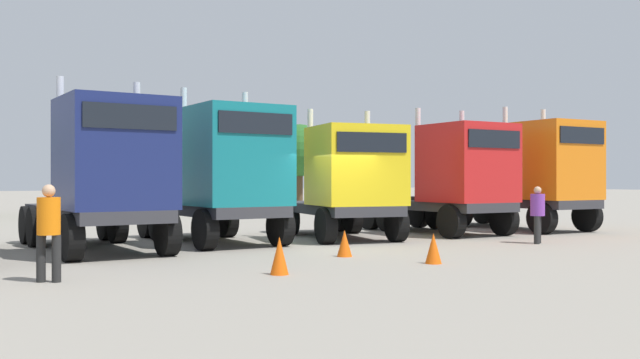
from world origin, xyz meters
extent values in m
plane|color=gray|center=(0.00, 0.00, 0.00)|extent=(200.00, 200.00, 0.00)
cube|color=#333338|center=(-5.73, 2.47, 0.97)|extent=(2.25, 6.34, 0.30)
cube|color=navy|center=(-5.72, 0.49, 2.42)|extent=(2.42, 2.39, 2.61)
cube|color=black|center=(-5.71, -0.71, 3.21)|extent=(2.10, 0.06, 0.55)
cylinder|color=silver|center=(-4.78, 1.84, 2.72)|extent=(0.18, 0.18, 3.21)
cylinder|color=silver|center=(-6.68, 1.82, 2.72)|extent=(0.18, 0.18, 3.21)
cylinder|color=#333338|center=(-5.74, 3.86, 1.18)|extent=(1.11, 1.11, 0.12)
cylinder|color=black|center=(-4.61, 0.02, 0.53)|extent=(0.36, 1.07, 1.07)
cylinder|color=black|center=(-6.81, 0.00, 0.53)|extent=(0.36, 1.07, 1.07)
cylinder|color=black|center=(-4.64, 4.04, 0.53)|extent=(0.36, 1.07, 1.07)
cylinder|color=black|center=(-6.84, 4.02, 0.53)|extent=(0.36, 1.07, 1.07)
cylinder|color=black|center=(-4.65, 5.14, 0.53)|extent=(0.36, 1.07, 1.07)
cylinder|color=black|center=(-6.85, 5.12, 0.53)|extent=(0.36, 1.07, 1.07)
cube|color=#333338|center=(-2.25, 2.90, 0.96)|extent=(2.21, 5.77, 0.30)
cube|color=#14727A|center=(-2.25, 1.24, 2.45)|extent=(2.40, 2.44, 2.67)
cube|color=black|center=(-2.26, 0.00, 3.26)|extent=(2.10, 0.04, 0.55)
cylinder|color=silver|center=(-1.30, 2.60, 2.75)|extent=(0.18, 0.18, 3.27)
cylinder|color=silver|center=(-3.20, 2.61, 2.75)|extent=(0.18, 0.18, 3.27)
cylinder|color=#333338|center=(-2.25, 4.17, 1.17)|extent=(1.10, 1.10, 0.12)
cylinder|color=black|center=(-1.16, 0.72, 0.53)|extent=(0.35, 1.06, 1.06)
cylinder|color=black|center=(-3.36, 0.72, 0.53)|extent=(0.35, 1.06, 1.06)
cylinder|color=black|center=(-1.15, 4.19, 0.53)|extent=(0.35, 1.06, 1.06)
cylinder|color=black|center=(-3.35, 4.19, 0.53)|extent=(0.35, 1.06, 1.06)
cylinder|color=black|center=(-1.15, 5.29, 0.53)|extent=(0.35, 1.06, 1.06)
cylinder|color=black|center=(-3.35, 5.29, 0.53)|extent=(0.35, 1.06, 1.06)
cube|color=#333338|center=(1.72, 2.35, 0.92)|extent=(3.34, 5.96, 0.30)
cube|color=yellow|center=(1.37, 0.74, 2.22)|extent=(2.84, 2.77, 2.30)
cube|color=black|center=(1.12, -0.41, 2.84)|extent=(2.06, 0.48, 0.55)
cylinder|color=silver|center=(2.57, 1.81, 2.52)|extent=(0.21, 0.21, 2.90)
cylinder|color=silver|center=(0.71, 2.22, 2.52)|extent=(0.21, 0.21, 2.90)
cylinder|color=#333338|center=(1.98, 3.56, 1.13)|extent=(1.31, 1.31, 0.12)
cylinder|color=black|center=(2.34, 0.06, 0.51)|extent=(0.56, 1.07, 1.02)
cylinder|color=black|center=(0.19, 0.52, 0.51)|extent=(0.56, 1.07, 1.02)
cylinder|color=black|center=(3.05, 3.30, 0.51)|extent=(0.56, 1.07, 1.02)
cylinder|color=black|center=(0.90, 3.77, 0.51)|extent=(0.56, 1.07, 1.02)
cylinder|color=black|center=(3.28, 4.38, 0.51)|extent=(0.56, 1.07, 1.02)
cylinder|color=black|center=(1.13, 4.84, 0.51)|extent=(0.56, 1.07, 1.02)
cube|color=#333338|center=(5.65, 2.10, 0.94)|extent=(2.43, 5.71, 0.30)
cube|color=red|center=(5.58, 0.49, 2.34)|extent=(2.49, 2.50, 2.49)
cube|color=black|center=(5.53, -0.73, 3.06)|extent=(2.10, 0.12, 0.55)
cylinder|color=silver|center=(6.59, 1.80, 2.64)|extent=(0.19, 0.19, 3.09)
cylinder|color=silver|center=(4.69, 1.88, 2.64)|extent=(0.19, 0.19, 3.09)
cylinder|color=#333338|center=(5.70, 3.33, 1.15)|extent=(1.14, 1.14, 0.12)
cylinder|color=black|center=(6.66, -0.06, 0.52)|extent=(0.39, 1.05, 1.04)
cylinder|color=black|center=(4.46, 0.03, 0.52)|extent=(0.39, 1.05, 1.04)
cylinder|color=black|center=(6.79, 3.26, 0.52)|extent=(0.39, 1.05, 1.04)
cylinder|color=black|center=(4.60, 3.35, 0.52)|extent=(0.39, 1.05, 1.04)
cylinder|color=black|center=(6.84, 4.36, 0.52)|extent=(0.39, 1.05, 1.04)
cylinder|color=black|center=(4.64, 4.45, 0.52)|extent=(0.39, 1.05, 1.04)
cube|color=#333338|center=(9.38, 2.10, 0.97)|extent=(2.50, 6.44, 0.30)
cube|color=orange|center=(9.29, 0.13, 2.46)|extent=(2.51, 2.50, 2.67)
cube|color=black|center=(9.23, -1.09, 3.27)|extent=(2.10, 0.14, 0.55)
cylinder|color=silver|center=(10.30, 1.43, 2.76)|extent=(0.19, 0.19, 3.27)
cylinder|color=silver|center=(8.41, 1.52, 2.76)|extent=(0.19, 0.19, 3.27)
cylinder|color=#333338|center=(9.45, 3.50, 1.18)|extent=(1.15, 1.15, 0.12)
cylinder|color=black|center=(10.37, -0.42, 0.54)|extent=(0.40, 1.09, 1.07)
cylinder|color=black|center=(8.17, -0.32, 0.54)|extent=(0.40, 1.09, 1.07)
cylinder|color=black|center=(10.56, 3.62, 0.54)|extent=(0.40, 1.09, 1.07)
cylinder|color=black|center=(8.36, 3.72, 0.54)|extent=(0.40, 1.09, 1.07)
cylinder|color=black|center=(10.61, 4.72, 0.54)|extent=(0.40, 1.09, 1.07)
cylinder|color=black|center=(8.41, 4.82, 0.54)|extent=(0.40, 1.09, 1.07)
cylinder|color=black|center=(-7.98, -2.85, 0.42)|extent=(0.22, 0.22, 0.84)
cylinder|color=black|center=(-7.75, -3.01, 0.42)|extent=(0.22, 0.22, 0.84)
cylinder|color=orange|center=(-7.87, -2.93, 1.17)|extent=(0.56, 0.56, 0.67)
sphere|color=tan|center=(-7.87, -2.93, 1.62)|extent=(0.23, 0.23, 0.23)
cylinder|color=#262626|center=(5.25, -2.60, 0.39)|extent=(0.22, 0.22, 0.78)
cylinder|color=#262626|center=(5.48, -2.45, 0.39)|extent=(0.22, 0.22, 0.78)
cylinder|color=purple|center=(5.37, -2.52, 1.10)|extent=(0.55, 0.55, 0.62)
sphere|color=tan|center=(5.37, -2.52, 1.51)|extent=(0.21, 0.21, 0.21)
cone|color=#F2590C|center=(-3.94, -4.25, 0.36)|extent=(0.36, 0.36, 0.73)
cone|color=#F2590C|center=(-0.28, -4.50, 0.33)|extent=(0.36, 0.36, 0.66)
cone|color=#F2590C|center=(-1.13, -2.35, 0.31)|extent=(0.36, 0.36, 0.63)
cylinder|color=#4C3823|center=(0.02, 19.77, 1.14)|extent=(0.36, 0.36, 2.28)
sphere|color=#286023|center=(0.02, 19.77, 4.03)|extent=(4.39, 4.39, 4.39)
cylinder|color=#4C3823|center=(9.40, 17.55, 1.13)|extent=(0.36, 0.36, 2.26)
sphere|color=#286023|center=(9.40, 17.55, 3.43)|extent=(2.92, 2.92, 2.92)
camera|label=1|loc=(-10.40, -15.94, 1.83)|focal=39.24mm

